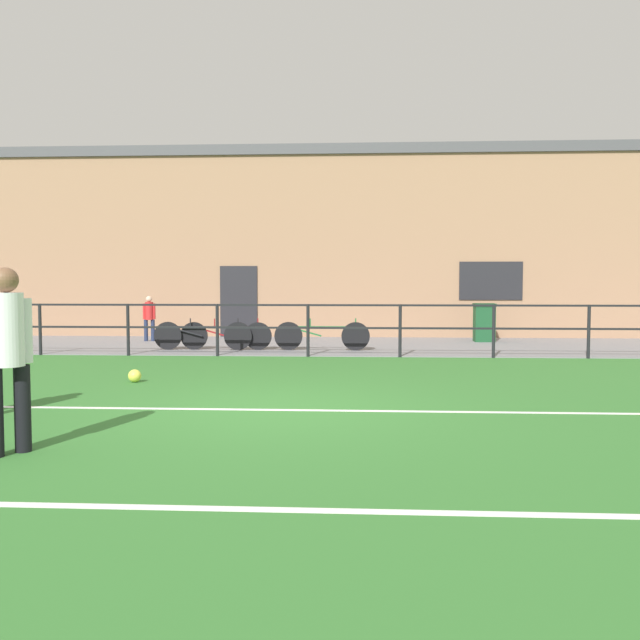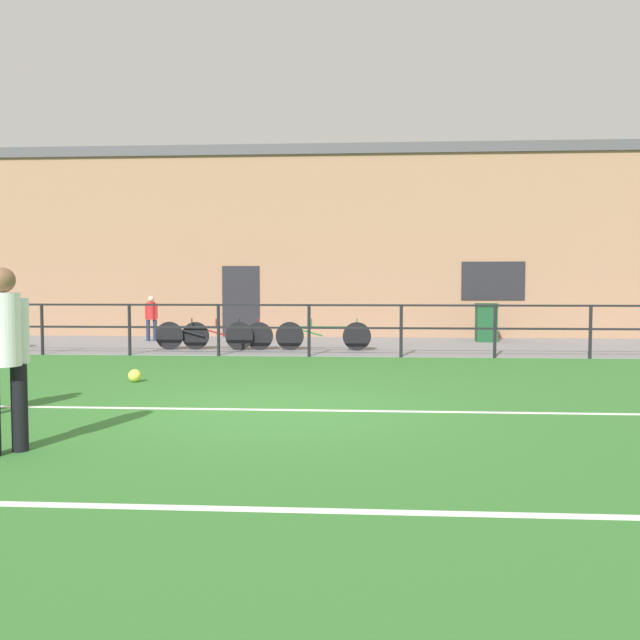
% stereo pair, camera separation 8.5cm
% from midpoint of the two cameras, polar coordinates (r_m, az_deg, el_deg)
% --- Properties ---
extents(ground, '(60.00, 44.00, 0.04)m').
position_cam_midpoint_polar(ground, '(8.69, -4.29, -7.69)').
color(ground, '#33702D').
extents(field_line_touchline, '(36.00, 0.11, 0.00)m').
position_cam_midpoint_polar(field_line_touchline, '(8.61, -4.37, -7.65)').
color(field_line_touchline, white).
rests_on(field_line_touchline, ground).
extents(field_line_hash, '(36.00, 0.11, 0.00)m').
position_cam_midpoint_polar(field_line_hash, '(5.06, -10.16, -15.55)').
color(field_line_hash, white).
rests_on(field_line_hash, ground).
extents(pavement_strip, '(48.00, 5.00, 0.02)m').
position_cam_midpoint_polar(pavement_strip, '(17.08, -0.55, -2.18)').
color(pavement_strip, slate).
rests_on(pavement_strip, ground).
extents(perimeter_fence, '(36.07, 0.07, 1.15)m').
position_cam_midpoint_polar(perimeter_fence, '(14.53, -1.20, -0.22)').
color(perimeter_fence, black).
rests_on(perimeter_fence, ground).
extents(clubhouse_facade, '(28.00, 2.56, 5.62)m').
position_cam_midpoint_polar(clubhouse_facade, '(20.73, 0.13, 6.55)').
color(clubhouse_facade, '#A37A5B').
rests_on(clubhouse_facade, ground).
extents(player_striker, '(0.34, 0.41, 1.77)m').
position_cam_midpoint_polar(player_striker, '(6.94, -25.48, -2.23)').
color(player_striker, black).
rests_on(player_striker, ground).
extents(soccer_ball_match, '(0.21, 0.21, 0.21)m').
position_cam_midpoint_polar(soccer_ball_match, '(11.31, -15.76, -4.61)').
color(soccer_ball_match, '#E5E04C').
rests_on(soccer_ball_match, ground).
extents(spectator_child, '(0.33, 0.22, 1.23)m').
position_cam_midpoint_polar(spectator_child, '(18.78, -14.51, 0.38)').
color(spectator_child, '#232D4C').
rests_on(spectator_child, pavement_strip).
extents(bicycle_parked_0, '(2.35, 0.04, 0.76)m').
position_cam_midpoint_polar(bicycle_parked_0, '(16.07, -10.15, -1.30)').
color(bicycle_parked_0, black).
rests_on(bicycle_parked_0, pavement_strip).
extents(bicycle_parked_2, '(2.26, 0.04, 0.76)m').
position_cam_midpoint_polar(bicycle_parked_2, '(15.74, -0.01, -1.34)').
color(bicycle_parked_2, black).
rests_on(bicycle_parked_2, pavement_strip).
extents(bicycle_parked_3, '(2.19, 0.04, 0.75)m').
position_cam_midpoint_polar(bicycle_parked_3, '(16.03, -8.21, -1.31)').
color(bicycle_parked_3, black).
rests_on(bicycle_parked_3, pavement_strip).
extents(trash_bin_0, '(0.56, 0.48, 1.03)m').
position_cam_midpoint_polar(trash_bin_0, '(18.56, 13.72, -0.19)').
color(trash_bin_0, '#194C28').
rests_on(trash_bin_0, pavement_strip).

